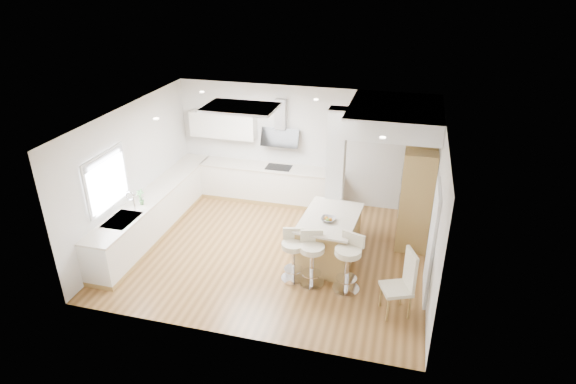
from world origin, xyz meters
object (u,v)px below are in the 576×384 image
(peninsula, at_px, (329,238))
(bar_stool_a, at_px, (293,253))
(bar_stool_b, at_px, (312,256))
(dining_chair, at_px, (403,281))
(bar_stool_c, at_px, (348,260))

(peninsula, height_order, bar_stool_a, peninsula)
(bar_stool_a, bearing_deg, bar_stool_b, -22.16)
(dining_chair, bearing_deg, peninsula, 116.14)
(bar_stool_a, bearing_deg, bar_stool_c, -17.34)
(bar_stool_a, relative_size, dining_chair, 0.84)
(bar_stool_a, distance_m, bar_stool_c, 1.01)
(bar_stool_a, height_order, dining_chair, dining_chair)
(peninsula, height_order, bar_stool_c, bar_stool_c)
(bar_stool_b, bearing_deg, bar_stool_c, -17.48)
(peninsula, bearing_deg, bar_stool_c, -56.52)
(peninsula, height_order, dining_chair, dining_chair)
(dining_chair, bearing_deg, bar_stool_a, 144.15)
(peninsula, xyz_separation_m, bar_stool_b, (-0.16, -0.86, 0.10))
(bar_stool_b, height_order, bar_stool_c, bar_stool_c)
(dining_chair, bearing_deg, bar_stool_b, 143.13)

